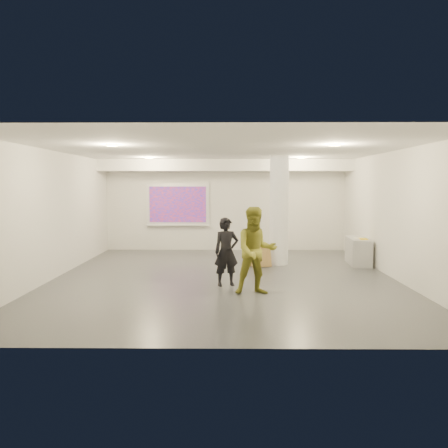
{
  "coord_description": "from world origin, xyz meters",
  "views": [
    {
      "loc": [
        0.11,
        -10.2,
        2.2
      ],
      "look_at": [
        0.0,
        0.4,
        1.25
      ],
      "focal_mm": 35.0,
      "sensor_mm": 36.0,
      "label": 1
    }
  ],
  "objects_px": {
    "projection_screen": "(178,205)",
    "woman": "(226,252)",
    "credenza": "(358,251)",
    "column": "(279,210)",
    "man": "(256,251)"
  },
  "relations": [
    {
      "from": "woman",
      "to": "man",
      "type": "relative_size",
      "value": 0.85
    },
    {
      "from": "projection_screen",
      "to": "man",
      "type": "distance_m",
      "value": 6.43
    },
    {
      "from": "credenza",
      "to": "man",
      "type": "xyz_separation_m",
      "value": [
        -3.06,
        -3.36,
        0.52
      ]
    },
    {
      "from": "projection_screen",
      "to": "credenza",
      "type": "distance_m",
      "value": 6.04
    },
    {
      "from": "woman",
      "to": "projection_screen",
      "type": "bearing_deg",
      "value": 91.63
    },
    {
      "from": "projection_screen",
      "to": "man",
      "type": "xyz_separation_m",
      "value": [
        2.26,
        -5.98,
        -0.64
      ]
    },
    {
      "from": "column",
      "to": "man",
      "type": "height_order",
      "value": "column"
    },
    {
      "from": "credenza",
      "to": "projection_screen",
      "type": "bearing_deg",
      "value": 159.11
    },
    {
      "from": "column",
      "to": "projection_screen",
      "type": "bearing_deg",
      "value": 139.44
    },
    {
      "from": "woman",
      "to": "credenza",
      "type": "bearing_deg",
      "value": 19.66
    },
    {
      "from": "column",
      "to": "man",
      "type": "bearing_deg",
      "value": -104.15
    },
    {
      "from": "woman",
      "to": "man",
      "type": "bearing_deg",
      "value": -67.12
    },
    {
      "from": "credenza",
      "to": "man",
      "type": "relative_size",
      "value": 0.71
    },
    {
      "from": "projection_screen",
      "to": "woman",
      "type": "xyz_separation_m",
      "value": [
        1.67,
        -5.24,
        -0.78
      ]
    },
    {
      "from": "credenza",
      "to": "woman",
      "type": "height_order",
      "value": "woman"
    }
  ]
}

